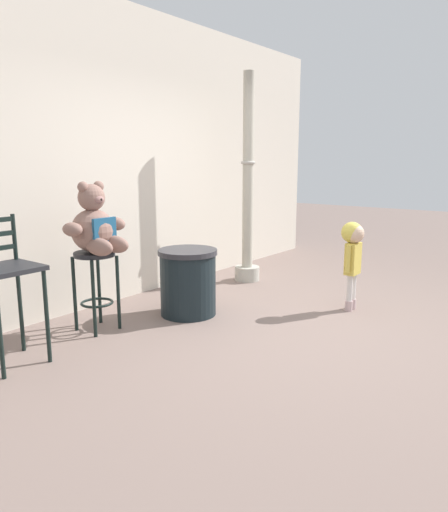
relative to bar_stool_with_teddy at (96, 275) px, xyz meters
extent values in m
plane|color=#7D6860|center=(1.05, -1.53, -0.51)|extent=(24.00, 24.00, 0.00)
cube|color=beige|center=(1.05, 0.75, 1.07)|extent=(7.48, 0.30, 3.16)
cylinder|color=black|center=(0.00, 0.00, 0.19)|extent=(0.36, 0.36, 0.04)
cylinder|color=black|center=(-0.14, -0.14, -0.17)|extent=(0.03, 0.03, 0.69)
cylinder|color=black|center=(0.14, -0.14, -0.17)|extent=(0.03, 0.03, 0.69)
cylinder|color=black|center=(-0.14, 0.14, -0.17)|extent=(0.03, 0.03, 0.69)
cylinder|color=black|center=(0.14, 0.14, -0.17)|extent=(0.03, 0.03, 0.69)
torus|color=black|center=(0.00, 0.00, -0.26)|extent=(0.30, 0.30, 0.02)
sphere|color=#89665A|center=(0.00, 0.00, 0.40)|extent=(0.38, 0.38, 0.38)
cube|color=navy|center=(0.00, -0.16, 0.41)|extent=(0.24, 0.03, 0.23)
sphere|color=#89665A|center=(0.00, 0.00, 0.70)|extent=(0.24, 0.24, 0.24)
ellipsoid|color=#936964|center=(0.00, -0.10, 0.68)|extent=(0.10, 0.07, 0.07)
sphere|color=black|center=(0.00, -0.13, 0.68)|extent=(0.03, 0.03, 0.03)
sphere|color=#89665A|center=(-0.08, 0.00, 0.79)|extent=(0.09, 0.09, 0.09)
sphere|color=#89665A|center=(0.08, 0.00, 0.79)|extent=(0.09, 0.09, 0.09)
ellipsoid|color=#89665A|center=(-0.23, -0.03, 0.44)|extent=(0.13, 0.21, 0.12)
ellipsoid|color=#89665A|center=(0.23, -0.03, 0.44)|extent=(0.13, 0.21, 0.12)
ellipsoid|color=#89665A|center=(-0.09, -0.18, 0.29)|extent=(0.13, 0.33, 0.15)
ellipsoid|color=#89665A|center=(0.09, -0.18, 0.29)|extent=(0.13, 0.33, 0.15)
cylinder|color=#C4A6A6|center=(1.93, -1.61, -0.46)|extent=(0.08, 0.08, 0.11)
cylinder|color=silver|center=(1.93, -1.61, -0.27)|extent=(0.06, 0.06, 0.27)
cylinder|color=#C4A6A6|center=(2.02, -1.61, -0.46)|extent=(0.08, 0.08, 0.11)
cylinder|color=silver|center=(2.02, -1.61, -0.27)|extent=(0.06, 0.06, 0.27)
cube|color=gold|center=(1.98, -1.61, 0.03)|extent=(0.19, 0.11, 0.33)
cylinder|color=gold|center=(1.85, -1.61, 0.05)|extent=(0.05, 0.05, 0.28)
cylinder|color=gold|center=(2.10, -1.61, 0.05)|extent=(0.05, 0.05, 0.28)
sphere|color=#D8B293|center=(1.98, -1.61, 0.29)|extent=(0.20, 0.20, 0.20)
sphere|color=gold|center=(1.98, -1.58, 0.30)|extent=(0.22, 0.22, 0.22)
cylinder|color=black|center=(0.84, -0.36, -0.21)|extent=(0.55, 0.55, 0.62)
cylinder|color=#2D2D33|center=(0.84, -0.36, 0.13)|extent=(0.59, 0.59, 0.05)
cylinder|color=#B0ADA1|center=(2.36, -0.03, -0.42)|extent=(0.32, 0.32, 0.18)
cylinder|color=#B1AC9B|center=(2.36, -0.03, 0.87)|extent=(0.13, 0.13, 2.40)
torus|color=#ADA89E|center=(2.36, -0.03, 0.99)|extent=(0.18, 0.18, 0.04)
cube|color=black|center=(-0.88, -0.11, 0.23)|extent=(0.43, 0.43, 0.03)
cylinder|color=black|center=(-1.06, -0.29, -0.15)|extent=(0.03, 0.03, 0.73)
cylinder|color=black|center=(-0.69, -0.29, -0.15)|extent=(0.03, 0.03, 0.73)
cylinder|color=black|center=(-0.69, 0.08, -0.15)|extent=(0.03, 0.03, 0.73)
cylinder|color=black|center=(-0.69, 0.08, 0.43)|extent=(0.03, 0.03, 0.36)
camera|label=1|loc=(-2.65, -3.48, 1.01)|focal=33.81mm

